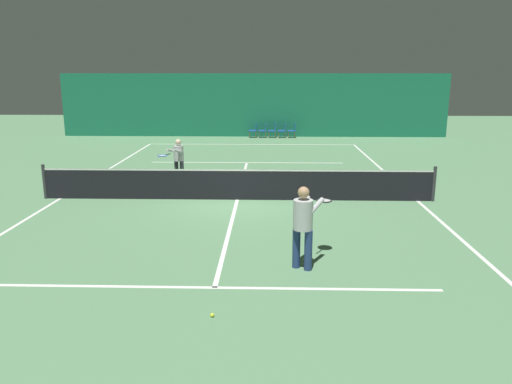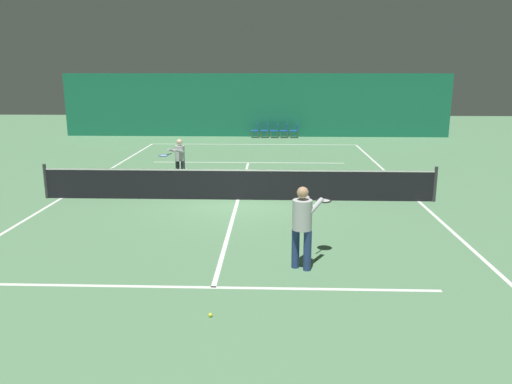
% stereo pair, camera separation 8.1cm
% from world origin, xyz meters
% --- Properties ---
extents(ground_plane, '(60.00, 60.00, 0.00)m').
position_xyz_m(ground_plane, '(0.00, 0.00, 0.00)').
color(ground_plane, '#56845B').
extents(backdrop_curtain, '(23.00, 0.12, 3.72)m').
position_xyz_m(backdrop_curtain, '(0.00, 15.26, 1.86)').
color(backdrop_curtain, '#196B4C').
rests_on(backdrop_curtain, ground).
extents(court_line_baseline_far, '(11.00, 0.10, 0.00)m').
position_xyz_m(court_line_baseline_far, '(0.00, 11.90, 0.00)').
color(court_line_baseline_far, white).
rests_on(court_line_baseline_far, ground).
extents(court_line_service_far, '(8.25, 0.10, 0.00)m').
position_xyz_m(court_line_service_far, '(0.00, 6.40, 0.00)').
color(court_line_service_far, white).
rests_on(court_line_service_far, ground).
extents(court_line_service_near, '(8.25, 0.10, 0.00)m').
position_xyz_m(court_line_service_near, '(0.00, -6.40, 0.00)').
color(court_line_service_near, white).
rests_on(court_line_service_near, ground).
extents(court_line_sideline_left, '(0.10, 23.80, 0.00)m').
position_xyz_m(court_line_sideline_left, '(-5.50, 0.00, 0.00)').
color(court_line_sideline_left, white).
rests_on(court_line_sideline_left, ground).
extents(court_line_sideline_right, '(0.10, 23.80, 0.00)m').
position_xyz_m(court_line_sideline_right, '(5.50, 0.00, 0.00)').
color(court_line_sideline_right, white).
rests_on(court_line_sideline_right, ground).
extents(court_line_centre, '(0.10, 12.80, 0.00)m').
position_xyz_m(court_line_centre, '(0.00, 0.00, 0.00)').
color(court_line_centre, white).
rests_on(court_line_centre, ground).
extents(tennis_net, '(12.00, 0.10, 1.07)m').
position_xyz_m(tennis_net, '(0.00, 0.00, 0.51)').
color(tennis_net, black).
rests_on(tennis_net, ground).
extents(player_near, '(0.99, 1.35, 1.68)m').
position_xyz_m(player_near, '(1.67, -5.41, 0.98)').
color(player_near, navy).
rests_on(player_near, ground).
extents(player_far, '(0.85, 1.30, 1.51)m').
position_xyz_m(player_far, '(-2.27, 2.59, 0.88)').
color(player_far, '#2D2D38').
rests_on(player_far, ground).
extents(courtside_chair_0, '(0.44, 0.44, 0.84)m').
position_xyz_m(courtside_chair_0, '(0.04, 14.71, 0.49)').
color(courtside_chair_0, brown).
rests_on(courtside_chair_0, ground).
extents(courtside_chair_1, '(0.44, 0.44, 0.84)m').
position_xyz_m(courtside_chair_1, '(0.62, 14.71, 0.49)').
color(courtside_chair_1, brown).
rests_on(courtside_chair_1, ground).
extents(courtside_chair_2, '(0.44, 0.44, 0.84)m').
position_xyz_m(courtside_chair_2, '(1.19, 14.71, 0.49)').
color(courtside_chair_2, brown).
rests_on(courtside_chair_2, ground).
extents(courtside_chair_3, '(0.44, 0.44, 0.84)m').
position_xyz_m(courtside_chair_3, '(1.76, 14.71, 0.49)').
color(courtside_chair_3, brown).
rests_on(courtside_chair_3, ground).
extents(courtside_chair_4, '(0.44, 0.44, 0.84)m').
position_xyz_m(courtside_chair_4, '(2.34, 14.71, 0.49)').
color(courtside_chair_4, brown).
rests_on(courtside_chair_4, ground).
extents(tennis_ball, '(0.07, 0.07, 0.07)m').
position_xyz_m(tennis_ball, '(0.08, -7.51, 0.03)').
color(tennis_ball, '#D1DB33').
rests_on(tennis_ball, ground).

